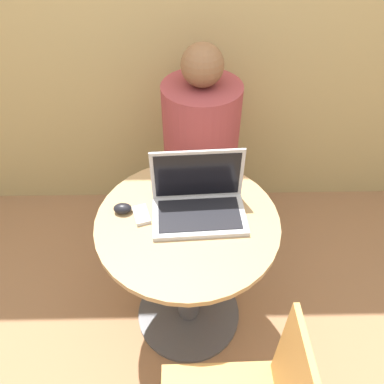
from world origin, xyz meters
The scene contains 6 objects.
ground_plane centered at (0.00, 0.00, 0.00)m, with size 12.00×12.00×0.00m, color #9E704C.
round_table centered at (0.00, 0.00, 0.46)m, with size 0.72×0.72×0.73m.
laptop centered at (0.04, 0.04, 0.78)m, with size 0.37×0.23×0.25m.
cell_phone centered at (-0.18, 0.02, 0.73)m, with size 0.08×0.11×0.02m.
computer_mouse centered at (-0.25, 0.05, 0.75)m, with size 0.07×0.05×0.04m.
person_seated centered at (0.08, 0.65, 0.48)m, with size 0.42×0.61×1.18m.
Camera 1 is at (0.00, -0.98, 1.81)m, focal length 35.00 mm.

